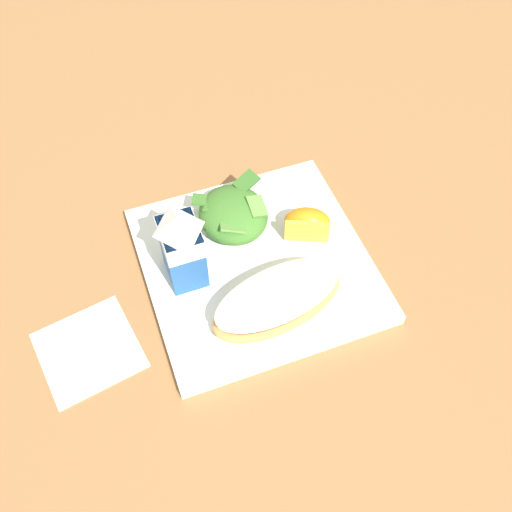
{
  "coord_description": "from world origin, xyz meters",
  "views": [
    {
      "loc": [
        -0.4,
        0.15,
        0.62
      ],
      "look_at": [
        0.0,
        0.0,
        0.03
      ],
      "focal_mm": 40.25,
      "sensor_mm": 36.0,
      "label": 1
    }
  ],
  "objects_px": {
    "cheesy_pizza_bread": "(278,300)",
    "green_salad_pile": "(233,214)",
    "orange_wedge_front": "(307,223)",
    "milk_carton": "(182,245)",
    "paper_napkin": "(89,350)",
    "white_plate": "(256,264)"
  },
  "relations": [
    {
      "from": "cheesy_pizza_bread",
      "to": "white_plate",
      "type": "bearing_deg",
      "value": 0.55
    },
    {
      "from": "cheesy_pizza_bread",
      "to": "paper_napkin",
      "type": "distance_m",
      "value": 0.23
    },
    {
      "from": "cheesy_pizza_bread",
      "to": "milk_carton",
      "type": "bearing_deg",
      "value": 46.04
    },
    {
      "from": "green_salad_pile",
      "to": "milk_carton",
      "type": "distance_m",
      "value": 0.11
    },
    {
      "from": "green_salad_pile",
      "to": "milk_carton",
      "type": "bearing_deg",
      "value": 124.01
    },
    {
      "from": "white_plate",
      "to": "milk_carton",
      "type": "relative_size",
      "value": 2.55
    },
    {
      "from": "cheesy_pizza_bread",
      "to": "green_salad_pile",
      "type": "height_order",
      "value": "green_salad_pile"
    },
    {
      "from": "green_salad_pile",
      "to": "orange_wedge_front",
      "type": "distance_m",
      "value": 0.1
    },
    {
      "from": "orange_wedge_front",
      "to": "cheesy_pizza_bread",
      "type": "bearing_deg",
      "value": 140.62
    },
    {
      "from": "orange_wedge_front",
      "to": "paper_napkin",
      "type": "distance_m",
      "value": 0.31
    },
    {
      "from": "white_plate",
      "to": "green_salad_pile",
      "type": "distance_m",
      "value": 0.07
    },
    {
      "from": "milk_carton",
      "to": "paper_napkin",
      "type": "xyz_separation_m",
      "value": [
        -0.05,
        0.14,
        -0.07
      ]
    },
    {
      "from": "green_salad_pile",
      "to": "orange_wedge_front",
      "type": "xyz_separation_m",
      "value": [
        -0.05,
        -0.09,
        -0.0
      ]
    },
    {
      "from": "milk_carton",
      "to": "paper_napkin",
      "type": "height_order",
      "value": "milk_carton"
    },
    {
      "from": "white_plate",
      "to": "paper_napkin",
      "type": "distance_m",
      "value": 0.23
    },
    {
      "from": "paper_napkin",
      "to": "milk_carton",
      "type": "bearing_deg",
      "value": -68.31
    },
    {
      "from": "white_plate",
      "to": "orange_wedge_front",
      "type": "height_order",
      "value": "orange_wedge_front"
    },
    {
      "from": "green_salad_pile",
      "to": "orange_wedge_front",
      "type": "relative_size",
      "value": 1.44
    },
    {
      "from": "cheesy_pizza_bread",
      "to": "green_salad_pile",
      "type": "relative_size",
      "value": 1.81
    },
    {
      "from": "cheesy_pizza_bread",
      "to": "green_salad_pile",
      "type": "distance_m",
      "value": 0.14
    },
    {
      "from": "cheesy_pizza_bread",
      "to": "orange_wedge_front",
      "type": "height_order",
      "value": "orange_wedge_front"
    },
    {
      "from": "white_plate",
      "to": "paper_napkin",
      "type": "bearing_deg",
      "value": 100.73
    }
  ]
}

